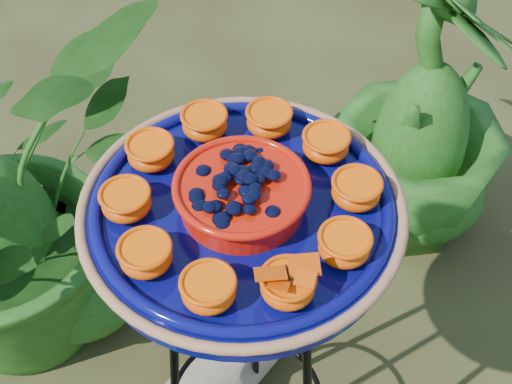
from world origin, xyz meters
TOP-DOWN VIEW (x-y plane):
  - tripod_stand at (0.03, -0.05)m, footprint 0.47×0.47m
  - feeder_dish at (0.03, -0.05)m, footprint 0.65×0.65m
  - driftwood_log at (0.13, 0.25)m, footprint 0.57×0.48m
  - shrub_back_right at (0.77, 0.62)m, footprint 0.69×0.69m

SIDE VIEW (x-z plane):
  - driftwood_log at x=0.13m, z-range 0.00..0.19m
  - shrub_back_right at x=0.77m, z-range 0.00..0.97m
  - tripod_stand at x=0.03m, z-range 0.11..1.09m
  - feeder_dish at x=0.03m, z-range 0.97..1.09m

